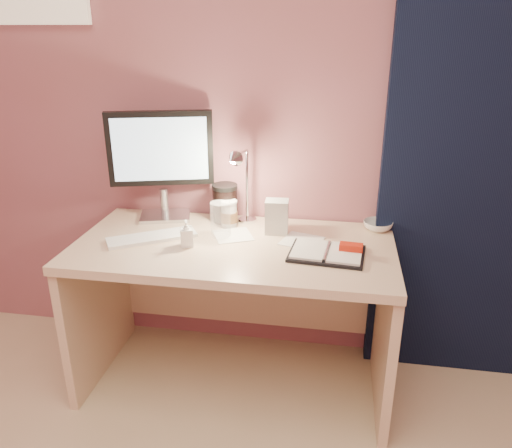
% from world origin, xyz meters
% --- Properties ---
extents(room, '(3.50, 3.50, 3.50)m').
position_xyz_m(room, '(0.95, 1.69, 1.14)').
color(room, '#C6B28E').
rests_on(room, ground).
extents(desk, '(1.40, 0.70, 0.73)m').
position_xyz_m(desk, '(0.00, 1.45, 0.50)').
color(desk, '#CEB492').
rests_on(desk, ground).
extents(monitor, '(0.49, 0.24, 0.53)m').
position_xyz_m(monitor, '(-0.40, 1.64, 1.05)').
color(monitor, silver).
rests_on(monitor, desk).
extents(keyboard, '(0.39, 0.31, 0.02)m').
position_xyz_m(keyboard, '(-0.37, 1.37, 0.74)').
color(keyboard, white).
rests_on(keyboard, desk).
extents(planner, '(0.33, 0.26, 0.05)m').
position_xyz_m(planner, '(0.42, 1.33, 0.74)').
color(planner, black).
rests_on(planner, desk).
extents(paper_b, '(0.21, 0.21, 0.00)m').
position_xyz_m(paper_b, '(0.29, 1.46, 0.73)').
color(paper_b, white).
rests_on(paper_b, desk).
extents(paper_c, '(0.22, 0.22, 0.00)m').
position_xyz_m(paper_c, '(-0.02, 1.47, 0.73)').
color(paper_c, white).
rests_on(paper_c, desk).
extents(coffee_cup, '(0.08, 0.08, 0.13)m').
position_xyz_m(coffee_cup, '(-0.06, 1.58, 0.79)').
color(coffee_cup, silver).
rests_on(coffee_cup, desk).
extents(clear_cup, '(0.09, 0.09, 0.16)m').
position_xyz_m(clear_cup, '(-0.08, 1.46, 0.81)').
color(clear_cup, white).
rests_on(clear_cup, desk).
extents(bowl, '(0.13, 0.13, 0.04)m').
position_xyz_m(bowl, '(0.63, 1.65, 0.75)').
color(bowl, silver).
rests_on(bowl, desk).
extents(lotion_bottle, '(0.07, 0.07, 0.12)m').
position_xyz_m(lotion_bottle, '(-0.19, 1.33, 0.79)').
color(lotion_bottle, silver).
rests_on(lotion_bottle, desk).
extents(dark_jar, '(0.12, 0.12, 0.17)m').
position_xyz_m(dark_jar, '(-0.10, 1.64, 0.81)').
color(dark_jar, black).
rests_on(dark_jar, desk).
extents(product_box, '(0.11, 0.09, 0.16)m').
position_xyz_m(product_box, '(0.17, 1.54, 0.81)').
color(product_box, silver).
rests_on(product_box, desk).
extents(desk_lamp, '(0.12, 0.23, 0.38)m').
position_xyz_m(desk_lamp, '(0.03, 1.56, 0.97)').
color(desk_lamp, silver).
rests_on(desk_lamp, desk).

